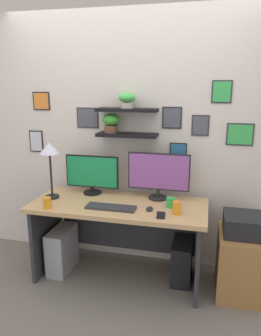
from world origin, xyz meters
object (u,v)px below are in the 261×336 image
object	(u,v)px
computer_tower_left	(62,249)
printer	(247,225)
cell_phone	(161,215)
coffee_mug	(171,203)
drawer_cabinet	(243,263)
keyboard	(111,207)
monitor_left	(92,174)
computer_mouse	(150,209)
computer_tower_right	(182,260)
desk	(120,222)
desk_lamp	(50,153)
monitor_right	(159,174)
pen_cup	(47,203)
water_cup	(177,208)

from	to	relation	value
computer_tower_left	printer	bearing A→B (deg)	1.14
cell_phone	coffee_mug	xyz separation A→B (m)	(0.06, 0.21, 0.04)
drawer_cabinet	keyboard	bearing A→B (deg)	-172.39
monitor_left	computer_mouse	size ratio (longest dim) A/B	5.93
cell_phone	computer_tower_right	size ratio (longest dim) A/B	0.35
desk	computer_tower_right	size ratio (longest dim) A/B	4.00
coffee_mug	computer_mouse	bearing A→B (deg)	-145.78
desk_lamp	computer_tower_left	size ratio (longest dim) A/B	1.25
drawer_cabinet	computer_tower_left	bearing A→B (deg)	-178.86
monitor_right	keyboard	world-z (taller)	monitor_right
drawer_cabinet	computer_tower_right	size ratio (longest dim) A/B	1.41
monitor_right	computer_tower_left	xyz separation A→B (m)	(-0.91, -0.23, -0.77)
printer	computer_tower_left	size ratio (longest dim) A/B	0.88
computer_mouse	cell_phone	size ratio (longest dim) A/B	0.64
desk_lamp	cell_phone	size ratio (longest dim) A/B	3.85
computer_mouse	computer_tower_right	world-z (taller)	computer_mouse
cell_phone	pen_cup	bearing A→B (deg)	177.84
monitor_right	coffee_mug	size ratio (longest dim) A/B	6.47
desk_lamp	cell_phone	bearing A→B (deg)	-10.61
coffee_mug	monitor_left	bearing A→B (deg)	165.79
computer_mouse	computer_tower_right	bearing A→B (deg)	36.19
keyboard	drawer_cabinet	distance (m)	1.26
desk	printer	distance (m)	1.13
desk	cell_phone	world-z (taller)	cell_phone
desk_lamp	water_cup	xyz separation A→B (m)	(1.20, -0.13, -0.38)
keyboard	drawer_cabinet	size ratio (longest dim) A/B	0.78
pen_cup	computer_tower_left	distance (m)	0.63
drawer_cabinet	pen_cup	bearing A→B (deg)	-170.55
desk	computer_mouse	distance (m)	0.41
water_cup	computer_tower_left	distance (m)	1.27
computer_tower_right	coffee_mug	bearing A→B (deg)	-141.10
computer_mouse	computer_tower_left	xyz separation A→B (m)	(-0.89, 0.09, -0.55)
monitor_left	drawer_cabinet	world-z (taller)	monitor_left
pen_cup	desk_lamp	bearing A→B (deg)	107.73
water_cup	cell_phone	bearing A→B (deg)	-150.03
cell_phone	pen_cup	xyz separation A→B (m)	(-0.99, -0.07, 0.05)
pen_cup	printer	size ratio (longest dim) A/B	0.26
coffee_mug	printer	xyz separation A→B (m)	(0.65, 0.01, -0.15)
printer	desk_lamp	bearing A→B (deg)	-179.54
desk	monitor_right	world-z (taller)	monitor_right
computer_tower_right	drawer_cabinet	bearing A→B (deg)	-9.24
computer_mouse	printer	size ratio (longest dim) A/B	0.24
cell_phone	computer_tower_right	distance (m)	0.66
keyboard	pen_cup	size ratio (longest dim) A/B	4.40
desk	computer_tower_right	xyz separation A→B (m)	(0.59, 0.05, -0.35)
monitor_left	computer_tower_left	distance (m)	0.81
desk_lamp	cell_phone	world-z (taller)	desk_lamp
computer_mouse	computer_tower_left	world-z (taller)	computer_mouse
cell_phone	drawer_cabinet	bearing A→B (deg)	11.10
drawer_cabinet	printer	distance (m)	0.37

